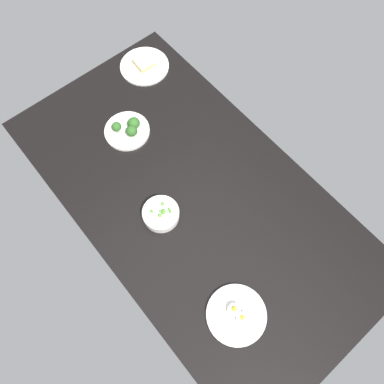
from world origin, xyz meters
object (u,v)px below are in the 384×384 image
bowl_peas (161,214)px  plate_sandwich (144,65)px  plate_broccoli (128,129)px  plate_eggs (236,315)px

bowl_peas → plate_sandwich: bowl_peas is taller
bowl_peas → plate_sandwich: 75.12cm
plate_broccoli → plate_sandwich: bearing=-47.8°
plate_broccoli → plate_sandwich: size_ratio=0.85×
bowl_peas → plate_eggs: 45.92cm
plate_broccoli → plate_sandwich: (24.46, -27.02, -1.35)cm
bowl_peas → plate_eggs: bowl_peas is taller
bowl_peas → plate_sandwich: size_ratio=0.63×
bowl_peas → plate_broccoli: size_ratio=0.74×
bowl_peas → plate_eggs: (-45.81, 2.72, -1.39)cm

